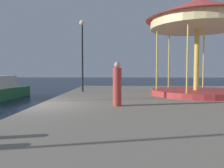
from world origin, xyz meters
The scene contains 4 objects.
ground_plane centered at (0.00, 0.00, 0.00)m, with size 120.00×120.00×0.00m, color black.
carousel centered at (7.77, 3.69, 4.84)m, with size 5.79×5.79×5.41m.
lamp_post_mid_promenade centered at (0.94, 5.52, 3.97)m, with size 0.36×0.36×4.69m.
person_far_corner centered at (3.30, -0.28, 1.62)m, with size 0.34×0.34×1.74m.
Camera 1 is at (3.37, -8.87, 2.20)m, focal length 34.98 mm.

